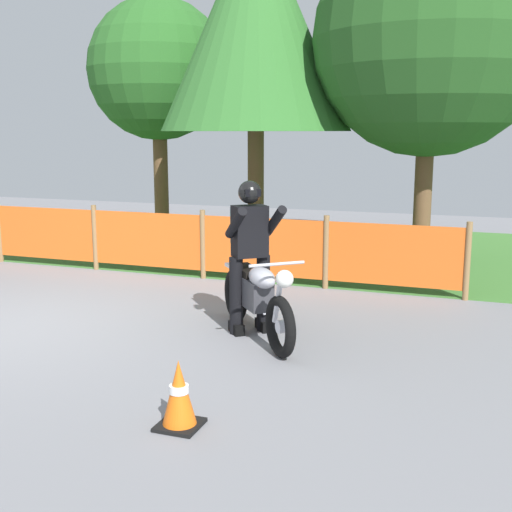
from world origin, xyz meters
name	(u,v)px	position (x,y,z in m)	size (l,w,h in m)	color
ground	(26,325)	(0.00, 0.00, -0.01)	(24.00, 24.00, 0.02)	gray
grass_verge	(224,242)	(0.00, 6.01, 0.01)	(24.00, 6.22, 0.01)	#427A33
barrier_fence	(147,240)	(0.00, 2.89, 0.54)	(9.63, 0.08, 1.05)	olive
tree_leftmost	(158,70)	(-1.08, 5.41, 3.34)	(2.66, 2.66, 4.70)	brown
tree_near_left	(256,22)	(1.17, 4.66, 3.99)	(3.23, 3.23, 5.80)	brown
tree_near_right	(430,39)	(3.99, 4.69, 3.59)	(3.60, 3.60, 5.40)	brown
motorcycle_lead	(257,297)	(2.70, 0.46, 0.46)	(1.37, 1.58, 0.94)	black
rider_lead	(249,248)	(2.56, 0.62, 0.95)	(0.75, 0.78, 1.69)	black
traffic_cone	(179,395)	(2.89, -1.80, 0.26)	(0.32, 0.32, 0.53)	black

